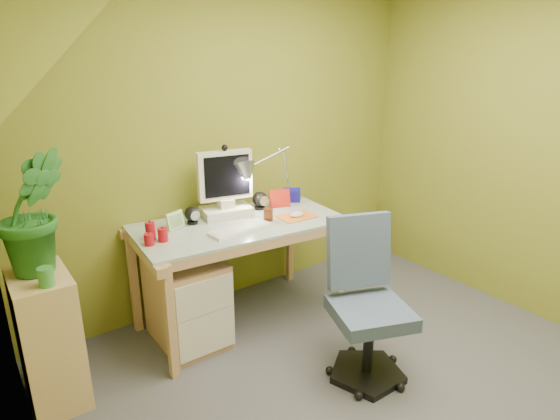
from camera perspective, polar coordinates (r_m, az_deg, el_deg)
floor at (r=2.85m, az=12.76°, el=-22.04°), size 3.20×3.20×0.01m
wall_back at (r=3.48m, az=-5.83°, el=8.04°), size 3.20×0.01×2.40m
wall_left at (r=1.51m, az=-28.75°, el=-8.38°), size 0.01×3.20×2.40m
slope_ceiling at (r=1.54m, az=-9.11°, el=19.27°), size 1.10×3.20×1.10m
desk at (r=3.31m, az=-4.77°, el=-7.57°), size 1.44×0.81×0.75m
monitor at (r=3.24m, az=-6.71°, el=3.71°), size 0.41×0.28×0.52m
speaker_left at (r=3.17m, az=-10.66°, el=-0.62°), size 0.11×0.11×0.12m
speaker_right at (r=3.41m, az=-2.47°, el=1.19°), size 0.11×0.11×0.13m
keyboard at (r=3.01m, az=-4.89°, el=-2.35°), size 0.43×0.17×0.02m
mousepad at (r=3.26m, az=2.06°, el=-0.81°), size 0.26×0.19×0.01m
mouse at (r=3.25m, az=2.07°, el=-0.54°), size 0.13×0.09×0.04m
amber_tumbler at (r=3.18m, az=-1.44°, el=-0.56°), size 0.07×0.07×0.08m
candle_cluster at (r=2.92m, az=-15.24°, el=-2.72°), size 0.17×0.16×0.11m
photo_frame_red at (r=3.46m, az=-0.03°, el=1.45°), size 0.15×0.07×0.13m
photo_frame_blue at (r=3.57m, az=1.42°, el=1.85°), size 0.12×0.09×0.11m
photo_frame_green at (r=3.10m, az=-12.67°, el=-1.24°), size 0.13×0.06×0.11m
desk_lamp at (r=3.46m, az=-0.20°, el=5.77°), size 0.63×0.35×0.64m
side_ledge at (r=2.87m, az=-26.33°, el=-13.92°), size 0.28×0.43×0.75m
potted_plant at (r=2.64m, az=-27.85°, el=-0.16°), size 0.38×0.32×0.65m
green_cup at (r=2.55m, az=-26.62°, el=-7.29°), size 0.08×0.08×0.10m
task_chair at (r=2.77m, az=11.00°, el=-12.10°), size 0.61×0.61×0.86m
radiator at (r=4.38m, az=9.49°, el=-3.84°), size 0.38×0.19×0.36m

